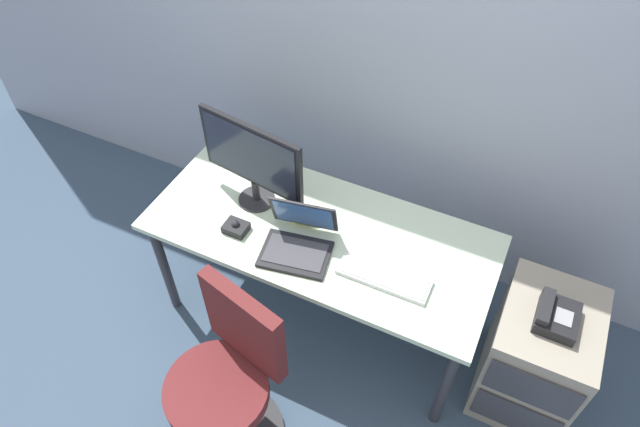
% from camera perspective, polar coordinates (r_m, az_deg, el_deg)
% --- Properties ---
extents(ground_plane, '(8.00, 8.00, 0.00)m').
position_cam_1_polar(ground_plane, '(3.22, 0.00, -10.06)').
color(ground_plane, '#384A5F').
extents(back_wall, '(6.00, 0.10, 2.80)m').
position_cam_1_polar(back_wall, '(2.73, 6.83, 18.28)').
color(back_wall, '#939CAE').
rests_on(back_wall, ground).
extents(desk, '(1.65, 0.72, 0.71)m').
position_cam_1_polar(desk, '(2.70, 0.00, -2.76)').
color(desk, beige).
rests_on(desk, ground).
extents(file_cabinet, '(0.42, 0.53, 0.65)m').
position_cam_1_polar(file_cabinet, '(2.90, 20.91, -13.30)').
color(file_cabinet, gray).
rests_on(file_cabinet, ground).
extents(desk_phone, '(0.17, 0.20, 0.09)m').
position_cam_1_polar(desk_phone, '(2.60, 22.78, -9.57)').
color(desk_phone, black).
rests_on(desk_phone, file_cabinet).
extents(office_chair, '(0.52, 0.53, 0.97)m').
position_cam_1_polar(office_chair, '(2.54, -9.26, -16.86)').
color(office_chair, black).
rests_on(office_chair, ground).
extents(monitor_main, '(0.56, 0.18, 0.47)m').
position_cam_1_polar(monitor_main, '(2.61, -6.94, 5.50)').
color(monitor_main, '#262628').
rests_on(monitor_main, desk).
extents(keyboard, '(0.41, 0.14, 0.03)m').
position_cam_1_polar(keyboard, '(2.48, 6.52, -6.36)').
color(keyboard, silver).
rests_on(keyboard, desk).
extents(laptop, '(0.36, 0.35, 0.23)m').
position_cam_1_polar(laptop, '(2.54, -2.19, -2.65)').
color(laptop, black).
rests_on(laptop, desk).
extents(trackball_mouse, '(0.11, 0.09, 0.07)m').
position_cam_1_polar(trackball_mouse, '(2.66, -8.53, -1.39)').
color(trackball_mouse, black).
rests_on(trackball_mouse, desk).
extents(coffee_mug, '(0.10, 0.09, 0.12)m').
position_cam_1_polar(coffee_mug, '(3.01, -9.31, 6.53)').
color(coffee_mug, black).
rests_on(coffee_mug, desk).
extents(banana, '(0.19, 0.11, 0.04)m').
position_cam_1_polar(banana, '(2.66, -1.03, -0.73)').
color(banana, yellow).
rests_on(banana, desk).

